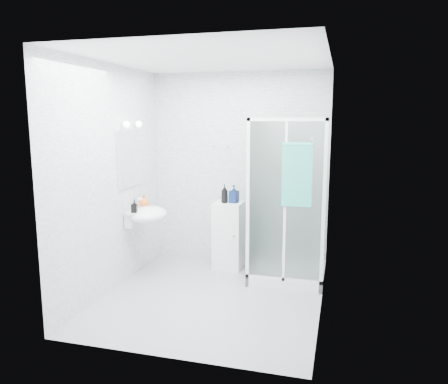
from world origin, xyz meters
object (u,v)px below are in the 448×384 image
(wall_basin, at_px, (146,215))
(shampoo_bottle_b, at_px, (234,194))
(hand_towel, at_px, (297,173))
(shampoo_bottle_a, at_px, (225,194))
(soap_dispenser_black, at_px, (134,206))
(shower_enclosure, at_px, (281,245))
(soap_dispenser_orange, at_px, (144,201))
(storage_cabinet, at_px, (229,235))

(wall_basin, relative_size, shampoo_bottle_b, 2.38)
(shampoo_bottle_b, bearing_deg, hand_towel, -36.66)
(hand_towel, bearing_deg, shampoo_bottle_a, 148.49)
(shampoo_bottle_a, relative_size, soap_dispenser_black, 1.61)
(hand_towel, bearing_deg, shower_enclosure, 117.74)
(shampoo_bottle_b, height_order, soap_dispenser_orange, shampoo_bottle_b)
(soap_dispenser_orange, bearing_deg, storage_cabinet, 21.18)
(hand_towel, height_order, shampoo_bottle_b, hand_towel)
(shower_enclosure, xyz_separation_m, shampoo_bottle_b, (-0.67, 0.25, 0.57))
(hand_towel, distance_m, shampoo_bottle_a, 1.22)
(shampoo_bottle_b, distance_m, soap_dispenser_orange, 1.17)
(shampoo_bottle_b, xyz_separation_m, soap_dispenser_orange, (-1.10, -0.40, -0.07))
(shower_enclosure, height_order, soap_dispenser_orange, shower_enclosure)
(soap_dispenser_black, bearing_deg, wall_basin, 70.88)
(shower_enclosure, xyz_separation_m, soap_dispenser_orange, (-1.76, -0.15, 0.49))
(storage_cabinet, bearing_deg, soap_dispenser_orange, -157.87)
(hand_towel, bearing_deg, soap_dispenser_orange, 172.67)
(hand_towel, xyz_separation_m, soap_dispenser_black, (-1.93, -0.10, -0.46))
(soap_dispenser_orange, xyz_separation_m, soap_dispenser_black, (0.04, -0.36, -0.00))
(shampoo_bottle_a, relative_size, shampoo_bottle_b, 1.04)
(shampoo_bottle_a, distance_m, shampoo_bottle_b, 0.12)
(wall_basin, xyz_separation_m, soap_dispenser_orange, (-0.11, 0.17, 0.14))
(hand_towel, relative_size, shampoo_bottle_b, 3.02)
(shower_enclosure, distance_m, storage_cabinet, 0.78)
(shower_enclosure, xyz_separation_m, storage_cabinet, (-0.74, 0.25, 0.00))
(hand_towel, distance_m, soap_dispenser_black, 1.99)
(shower_enclosure, height_order, wall_basin, shower_enclosure)
(shower_enclosure, relative_size, soap_dispenser_black, 13.23)
(soap_dispenser_orange, bearing_deg, shower_enclosure, 4.78)
(hand_towel, bearing_deg, wall_basin, 177.39)
(shampoo_bottle_b, bearing_deg, soap_dispenser_black, -144.31)
(storage_cabinet, height_order, hand_towel, hand_towel)
(shower_enclosure, distance_m, shampoo_bottle_a, 0.99)
(wall_basin, distance_m, soap_dispenser_black, 0.25)
(wall_basin, relative_size, storage_cabinet, 0.63)
(wall_basin, distance_m, shampoo_bottle_a, 1.04)
(storage_cabinet, xyz_separation_m, hand_towel, (0.95, -0.65, 0.95))
(shampoo_bottle_a, xyz_separation_m, soap_dispenser_orange, (-0.98, -0.35, -0.08))
(storage_cabinet, relative_size, shampoo_bottle_b, 3.80)
(shampoo_bottle_b, height_order, soap_dispenser_black, shampoo_bottle_b)
(shower_enclosure, bearing_deg, shampoo_bottle_b, 159.31)
(storage_cabinet, bearing_deg, shampoo_bottle_a, -134.94)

